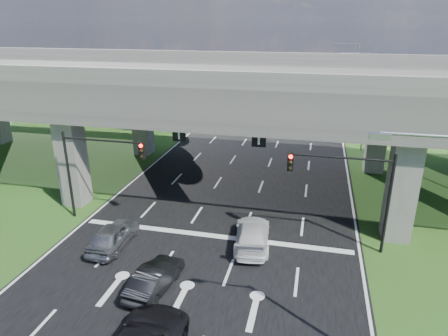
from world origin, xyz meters
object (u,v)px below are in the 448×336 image
at_px(signal_right, 350,183).
at_px(car_dark, 155,278).
at_px(streetlight_beyond, 353,74).
at_px(car_white, 252,234).
at_px(streetlight_far, 364,94).
at_px(car_silver, 113,235).
at_px(signal_left, 96,161).

height_order(signal_right, car_dark, signal_right).
xyz_separation_m(streetlight_beyond, car_dark, (-11.54, -42.26, -5.15)).
bearing_deg(car_white, streetlight_far, -117.00).
bearing_deg(streetlight_far, car_dark, -113.72).
distance_m(streetlight_far, car_silver, 28.22).
height_order(streetlight_far, car_dark, streetlight_far).
height_order(streetlight_beyond, car_dark, streetlight_beyond).
bearing_deg(streetlight_beyond, signal_right, -93.61).
distance_m(signal_left, car_silver, 5.14).
distance_m(streetlight_beyond, car_white, 38.10).
distance_m(signal_left, car_dark, 9.56).
bearing_deg(signal_right, streetlight_far, 83.53).
distance_m(car_dark, car_white, 6.61).
bearing_deg(car_white, car_silver, 7.00).
bearing_deg(streetlight_far, signal_right, -96.47).
bearing_deg(signal_right, car_dark, -146.18).
relative_size(signal_right, streetlight_beyond, 0.60).
relative_size(signal_right, car_dark, 1.48).
bearing_deg(car_white, streetlight_beyond, -108.77).
distance_m(car_silver, car_dark, 5.12).
bearing_deg(car_silver, car_dark, 140.23).
bearing_deg(streetlight_far, signal_left, -131.78).
height_order(car_dark, car_white, car_white).
xyz_separation_m(signal_left, car_white, (10.39, -0.94, -3.44)).
xyz_separation_m(signal_left, streetlight_far, (17.92, 20.06, 1.66)).
distance_m(signal_left, car_white, 10.99).
bearing_deg(streetlight_far, streetlight_beyond, 90.00).
height_order(streetlight_far, streetlight_beyond, same).
bearing_deg(signal_right, streetlight_beyond, 86.39).
bearing_deg(car_dark, streetlight_beyond, -99.31).
xyz_separation_m(signal_left, car_silver, (2.42, -2.97, -3.42)).
relative_size(signal_right, streetlight_far, 0.60).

